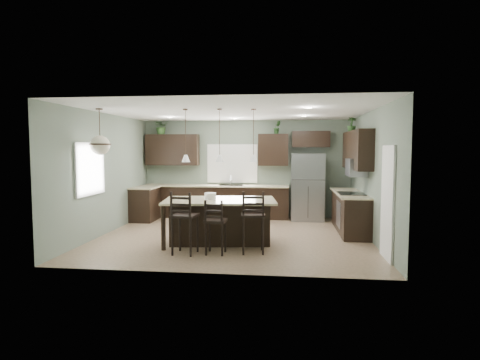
% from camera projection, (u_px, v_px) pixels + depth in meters
% --- Properties ---
extents(ground, '(6.00, 6.00, 0.00)m').
position_uv_depth(ground, '(234.00, 236.00, 9.09)').
color(ground, '#9E8466').
rests_on(ground, ground).
extents(pantry_door, '(0.04, 0.82, 2.04)m').
position_uv_depth(pantry_door, '(388.00, 203.00, 7.13)').
color(pantry_door, white).
rests_on(pantry_door, ground).
extents(window_back, '(1.35, 0.02, 1.00)m').
position_uv_depth(window_back, '(232.00, 164.00, 11.72)').
color(window_back, white).
rests_on(window_back, room_shell).
extents(window_left, '(0.02, 1.10, 1.00)m').
position_uv_depth(window_left, '(90.00, 169.00, 8.52)').
color(window_left, white).
rests_on(window_left, room_shell).
extents(left_return_cabs, '(0.60, 0.90, 0.90)m').
position_uv_depth(left_return_cabs, '(145.00, 204.00, 11.05)').
color(left_return_cabs, black).
rests_on(left_return_cabs, ground).
extents(left_return_countertop, '(0.66, 0.96, 0.04)m').
position_uv_depth(left_return_countertop, '(145.00, 187.00, 11.01)').
color(left_return_countertop, beige).
rests_on(left_return_countertop, left_return_cabs).
extents(back_lower_cabs, '(4.20, 0.60, 0.90)m').
position_uv_depth(back_lower_cabs, '(216.00, 202.00, 11.58)').
color(back_lower_cabs, black).
rests_on(back_lower_cabs, ground).
extents(back_countertop, '(4.20, 0.66, 0.04)m').
position_uv_depth(back_countertop, '(215.00, 186.00, 11.52)').
color(back_countertop, beige).
rests_on(back_countertop, back_lower_cabs).
extents(sink_inset, '(0.70, 0.45, 0.01)m').
position_uv_depth(sink_inset, '(231.00, 185.00, 11.47)').
color(sink_inset, gray).
rests_on(sink_inset, back_countertop).
extents(faucet, '(0.02, 0.02, 0.28)m').
position_uv_depth(faucet, '(231.00, 180.00, 11.43)').
color(faucet, silver).
rests_on(faucet, back_countertop).
extents(back_upper_left, '(1.55, 0.34, 0.90)m').
position_uv_depth(back_upper_left, '(172.00, 150.00, 11.74)').
color(back_upper_left, black).
rests_on(back_upper_left, room_shell).
extents(back_upper_right, '(0.85, 0.34, 0.90)m').
position_uv_depth(back_upper_right, '(273.00, 150.00, 11.40)').
color(back_upper_right, black).
rests_on(back_upper_right, room_shell).
extents(fridge_header, '(1.05, 0.34, 0.45)m').
position_uv_depth(fridge_header, '(311.00, 139.00, 11.25)').
color(fridge_header, black).
rests_on(fridge_header, room_shell).
extents(right_lower_cabs, '(0.60, 2.35, 0.90)m').
position_uv_depth(right_lower_cabs, '(350.00, 213.00, 9.61)').
color(right_lower_cabs, black).
rests_on(right_lower_cabs, ground).
extents(right_countertop, '(0.66, 2.35, 0.04)m').
position_uv_depth(right_countertop, '(349.00, 193.00, 9.57)').
color(right_countertop, beige).
rests_on(right_countertop, right_lower_cabs).
extents(cooktop, '(0.58, 0.75, 0.02)m').
position_uv_depth(cooktop, '(351.00, 193.00, 9.30)').
color(cooktop, black).
rests_on(cooktop, right_countertop).
extents(wall_oven_front, '(0.01, 0.72, 0.60)m').
position_uv_depth(wall_oven_front, '(338.00, 214.00, 9.37)').
color(wall_oven_front, gray).
rests_on(wall_oven_front, right_lower_cabs).
extents(right_upper_cabs, '(0.34, 2.35, 0.90)m').
position_uv_depth(right_upper_cabs, '(357.00, 150.00, 9.47)').
color(right_upper_cabs, black).
rests_on(right_upper_cabs, room_shell).
extents(microwave, '(0.40, 0.75, 0.40)m').
position_uv_depth(microwave, '(356.00, 167.00, 9.24)').
color(microwave, gray).
rests_on(microwave, right_upper_cabs).
extents(refrigerator, '(0.90, 0.74, 1.85)m').
position_uv_depth(refrigerator, '(308.00, 187.00, 11.10)').
color(refrigerator, gray).
rests_on(refrigerator, ground).
extents(kitchen_island, '(2.43, 1.57, 0.92)m').
position_uv_depth(kitchen_island, '(220.00, 221.00, 8.38)').
color(kitchen_island, black).
rests_on(kitchen_island, ground).
extents(serving_dish, '(0.24, 0.24, 0.14)m').
position_uv_depth(serving_dish, '(210.00, 196.00, 8.34)').
color(serving_dish, silver).
rests_on(serving_dish, kitchen_island).
extents(bar_stool_left, '(0.50, 0.50, 1.20)m').
position_uv_depth(bar_stool_left, '(185.00, 223.00, 7.50)').
color(bar_stool_left, black).
rests_on(bar_stool_left, ground).
extents(bar_stool_center, '(0.40, 0.40, 1.04)m').
position_uv_depth(bar_stool_center, '(216.00, 227.00, 7.51)').
color(bar_stool_center, black).
rests_on(bar_stool_center, ground).
extents(bar_stool_right, '(0.49, 0.49, 1.20)m').
position_uv_depth(bar_stool_right, '(253.00, 222.00, 7.59)').
color(bar_stool_right, black).
rests_on(bar_stool_right, ground).
extents(pendant_left, '(0.17, 0.17, 1.10)m').
position_uv_depth(pendant_left, '(186.00, 136.00, 8.24)').
color(pendant_left, silver).
rests_on(pendant_left, room_shell).
extents(pendant_center, '(0.17, 0.17, 1.10)m').
position_uv_depth(pendant_center, '(220.00, 136.00, 8.24)').
color(pendant_center, white).
rests_on(pendant_center, room_shell).
extents(pendant_right, '(0.17, 0.17, 1.10)m').
position_uv_depth(pendant_right, '(254.00, 136.00, 8.25)').
color(pendant_right, white).
rests_on(pendant_right, room_shell).
extents(chandelier, '(0.44, 0.44, 0.95)m').
position_uv_depth(chandelier, '(100.00, 132.00, 8.14)').
color(chandelier, beige).
rests_on(chandelier, room_shell).
extents(plant_back_left, '(0.54, 0.51, 0.48)m').
position_uv_depth(plant_back_left, '(162.00, 126.00, 11.69)').
color(plant_back_left, '#335A27').
rests_on(plant_back_left, back_upper_left).
extents(plant_back_right, '(0.25, 0.23, 0.37)m').
position_uv_depth(plant_back_right, '(277.00, 127.00, 11.31)').
color(plant_back_right, '#295023').
rests_on(plant_back_right, back_upper_right).
extents(plant_right_wall, '(0.22, 0.22, 0.38)m').
position_uv_depth(plant_right_wall, '(352.00, 125.00, 10.09)').
color(plant_right_wall, '#284A20').
rests_on(plant_right_wall, right_upper_cabs).
extents(room_shell, '(6.00, 6.00, 6.00)m').
position_uv_depth(room_shell, '(233.00, 161.00, 8.95)').
color(room_shell, slate).
rests_on(room_shell, ground).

